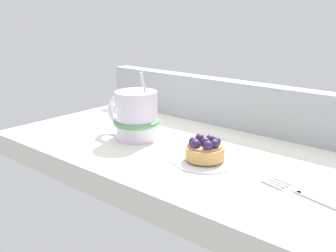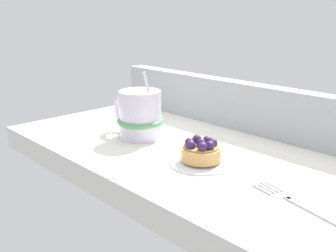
{
  "view_description": "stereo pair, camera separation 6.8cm",
  "coord_description": "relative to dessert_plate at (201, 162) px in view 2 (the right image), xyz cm",
  "views": [
    {
      "loc": [
        37.92,
        -52.51,
        23.53
      ],
      "look_at": [
        -4.32,
        -2.97,
        4.22
      ],
      "focal_mm": 42.35,
      "sensor_mm": 36.0,
      "label": 1
    },
    {
      "loc": [
        42.85,
        -47.85,
        23.53
      ],
      "look_at": [
        -4.32,
        -2.97,
        4.22
      ],
      "focal_mm": 42.35,
      "sensor_mm": 36.0,
      "label": 2
    }
  ],
  "objects": [
    {
      "name": "coffee_mug",
      "position": [
        -17.15,
        1.65,
        4.07
      ],
      "size": [
        12.39,
        8.94,
        12.74
      ],
      "color": "silver",
      "rests_on": "ground_plane"
    },
    {
      "name": "window_rail_back",
      "position": [
        -4.1,
        20.04,
        4.5
      ],
      "size": [
        72.74,
        3.46,
        9.58
      ],
      "primitive_type": "cube",
      "color": "#9EA3A8",
      "rests_on": "ground_plane"
    },
    {
      "name": "ground_plane",
      "position": [
        -4.1,
        3.79,
        -2.41
      ],
      "size": [
        74.23,
        35.97,
        4.23
      ],
      "primitive_type": "cube",
      "color": "silver"
    },
    {
      "name": "dessert_fork",
      "position": [
        19.26,
        -1.89,
        0.01
      ],
      "size": [
        17.98,
        5.65,
        0.6
      ],
      "color": "#B7B7BC",
      "rests_on": "ground_plane"
    },
    {
      "name": "raspberry_tart",
      "position": [
        -0.01,
        -0.02,
        1.86
      ],
      "size": [
        6.29,
        6.29,
        3.6
      ],
      "color": "tan",
      "rests_on": "dessert_plate"
    },
    {
      "name": "dessert_plate",
      "position": [
        0.0,
        0.0,
        0.0
      ],
      "size": [
        10.09,
        10.09,
        0.63
      ],
      "color": "silver",
      "rests_on": "ground_plane"
    }
  ]
}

